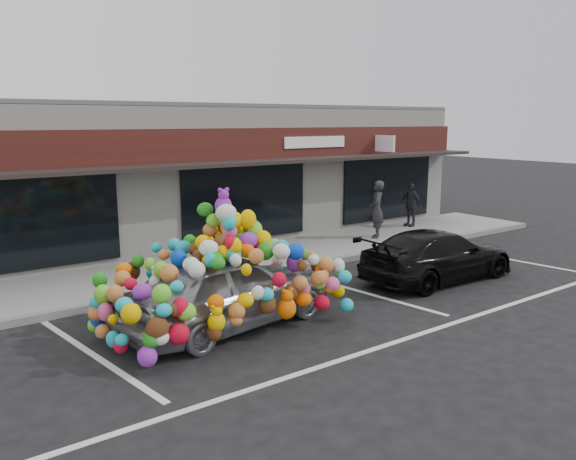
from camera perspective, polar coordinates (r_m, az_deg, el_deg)
ground at (r=11.09m, az=-2.51°, el=-9.11°), size 90.00×90.00×0.00m
shop_building at (r=18.14m, az=-17.50°, el=5.33°), size 24.00×7.20×4.31m
sidewalk at (r=14.42m, az=-11.33°, el=-4.21°), size 26.00×3.00×0.15m
kerb at (r=13.12m, az=-8.57°, el=-5.65°), size 26.00×0.18×0.16m
parking_stripe_left at (r=10.01m, az=-19.00°, el=-12.01°), size 0.73×4.37×0.01m
parking_stripe_mid at (r=12.89m, az=7.49°, el=-6.25°), size 0.73×4.37×0.01m
parking_stripe_right at (r=16.95m, az=20.91°, el=-2.68°), size 0.73×4.37×0.01m
lane_line at (r=10.73m, az=13.64°, el=-10.11°), size 14.00×0.12×0.01m
toy_car at (r=10.53m, az=-6.22°, el=-5.15°), size 3.07×4.75×2.63m
black_sedan at (r=14.07m, az=14.98°, el=-2.48°), size 1.82×4.28×1.23m
pedestrian_a at (r=17.95m, az=9.00°, el=2.09°), size 0.78×0.77×1.82m
pedestrian_c at (r=20.16m, az=12.35°, el=2.54°), size 0.92×0.42×1.53m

